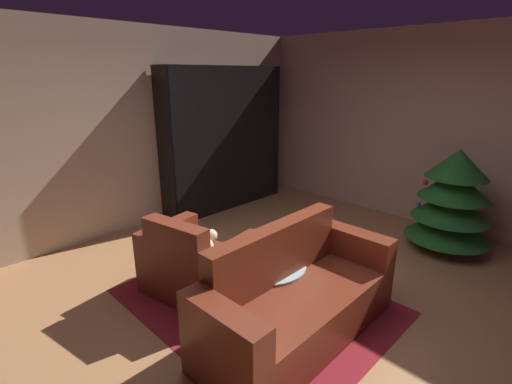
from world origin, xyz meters
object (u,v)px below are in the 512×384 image
Objects in this scene: armchair_red at (197,265)px; book_stack_on_table at (268,255)px; decorated_tree at (452,200)px; coffee_table at (267,267)px; bottle_on_table at (251,261)px; bookshelf_unit at (232,140)px; couch_red at (296,301)px.

armchair_red is 4.99× the size of book_stack_on_table.
decorated_tree is at bearing 63.18° from armchair_red.
coffee_table is 0.12m from book_stack_on_table.
bottle_on_table is 2.77m from decorated_tree.
bookshelf_unit is 3.45m from couch_red.
book_stack_on_table is at bearing 124.48° from coffee_table.
bookshelf_unit is 9.64× the size of book_stack_on_table.
book_stack_on_table is at bearing -108.56° from decorated_tree.
bookshelf_unit is at bearing 141.48° from bottle_on_table.
coffee_table is at bearing 26.96° from armchair_red.
bookshelf_unit is 1.93× the size of armchair_red.
decorated_tree reaches higher than bottle_on_table.
couch_red is 2.62m from decorated_tree.
bookshelf_unit reaches higher than armchair_red.
book_stack_on_table is (-0.04, 0.05, 0.10)m from coffee_table.
bookshelf_unit is 1.75× the size of decorated_tree.
bookshelf_unit reaches higher than couch_red.
armchair_red is 1.58× the size of coffee_table.
book_stack_on_table is at bearing 99.38° from bottle_on_table.
bookshelf_unit is 3.10m from bottle_on_table.
bottle_on_table is at bearing -38.52° from bookshelf_unit.
armchair_red is at bearing -116.82° from decorated_tree.
coffee_table is 0.57× the size of decorated_tree.
armchair_red is (1.74, -2.02, -0.77)m from bookshelf_unit.
bottle_on_table is at bearing -88.63° from coffee_table.
couch_red is 2.58× the size of coffee_table.
coffee_table is at bearing -55.52° from book_stack_on_table.
decorated_tree reaches higher than armchair_red.
bookshelf_unit is 3.05× the size of coffee_table.
decorated_tree is at bearing 73.92° from bottle_on_table.
decorated_tree is (0.32, 2.58, 0.32)m from couch_red.
book_stack_on_table is 0.90× the size of bottle_on_table.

